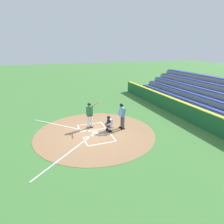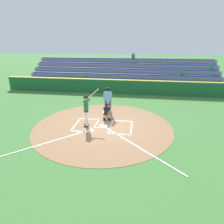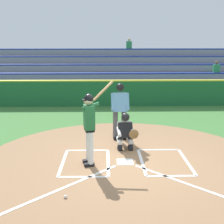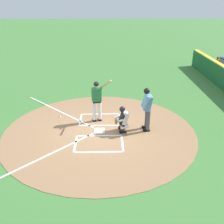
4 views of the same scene
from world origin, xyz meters
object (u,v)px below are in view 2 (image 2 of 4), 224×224
object	(u,v)px
catcher	(107,111)
plate_umpire	(108,99)
baseball	(70,139)
batter	(86,108)

from	to	relation	value
catcher	plate_umpire	distance (m)	1.12
catcher	baseball	distance (m)	3.22
plate_umpire	catcher	bearing A→B (deg)	96.97
batter	catcher	bearing A→B (deg)	-132.85
batter	baseball	world-z (taller)	batter
baseball	plate_umpire	bearing A→B (deg)	-108.60
plate_umpire	baseball	bearing A→B (deg)	71.40
batter	baseball	size ratio (longest dim) A/B	28.76
batter	baseball	bearing A→B (deg)	76.61
catcher	batter	bearing A→B (deg)	47.15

